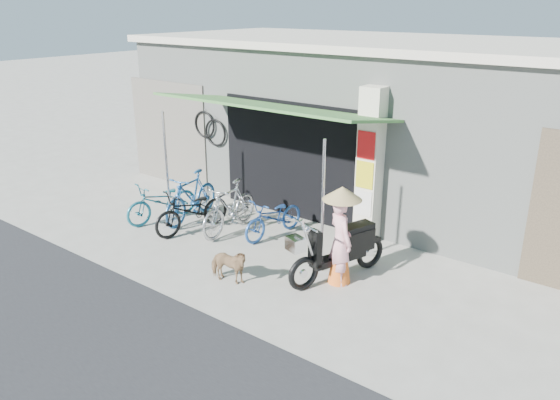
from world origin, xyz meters
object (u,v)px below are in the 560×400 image
Objects in this scene: bike_teal at (162,201)px; street_dog at (228,266)px; bike_silver at (230,207)px; bike_black at (192,211)px; bike_blue at (191,197)px; nun at (341,236)px; moped at (341,250)px; bike_navy at (274,217)px.

street_dog is (3.00, -1.18, -0.12)m from bike_teal.
bike_black is at bearing -148.91° from bike_silver.
bike_silver is at bearing 26.70° from bike_teal.
bike_blue is at bearing 44.55° from street_dog.
moped is at bearing -31.84° from nun.
bike_black is 3.44m from moped.
bike_teal is 0.85× the size of moped.
bike_black is (0.94, -0.01, 0.02)m from bike_teal.
nun is at bearing 10.20° from bike_teal.
bike_teal is at bearing 30.59° from nun.
bike_navy is 0.91× the size of nun.
bike_navy is at bearing 16.25° from bike_silver.
bike_blue reaches higher than bike_black.
bike_navy is 2.09m from moped.
bike_navy is 2.07m from street_dog.
bike_teal is 0.95× the size of bike_silver.
bike_teal is 2.24× the size of street_dog.
bike_silver is at bearing -168.06° from moped.
bike_silver is 1.13× the size of bike_navy.
bike_navy is at bearing 3.28° from street_dog.
bike_blue is 1.08m from bike_silver.
moped reaches higher than bike_silver.
bike_navy is (0.87, 0.35, -0.12)m from bike_silver.
bike_blue is at bearing 148.52° from bike_black.
nun reaches higher than bike_blue.
bike_silver is (0.60, 0.46, 0.07)m from bike_black.
nun is (3.51, -0.02, 0.39)m from bike_black.
bike_silver is 2.85m from moped.
moped is at bearing -60.19° from street_dog.
bike_teal is 4.47m from nun.
bike_teal is 0.94m from bike_black.
bike_blue reaches higher than street_dog.
bike_blue is 2.37× the size of street_dog.
bike_black is 0.88× the size of moped.
bike_blue is at bearing 51.84° from bike_teal.
bike_black is at bearing 30.69° from nun.
bike_teal is at bearing -170.03° from bike_silver.
bike_teal is 1.08× the size of bike_navy.
nun is (2.91, -0.48, 0.32)m from bike_silver.
bike_teal is 0.96× the size of bike_black.
bike_blue is at bearing 175.80° from bike_silver.
bike_silver is (1.54, 0.44, 0.09)m from bike_teal.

